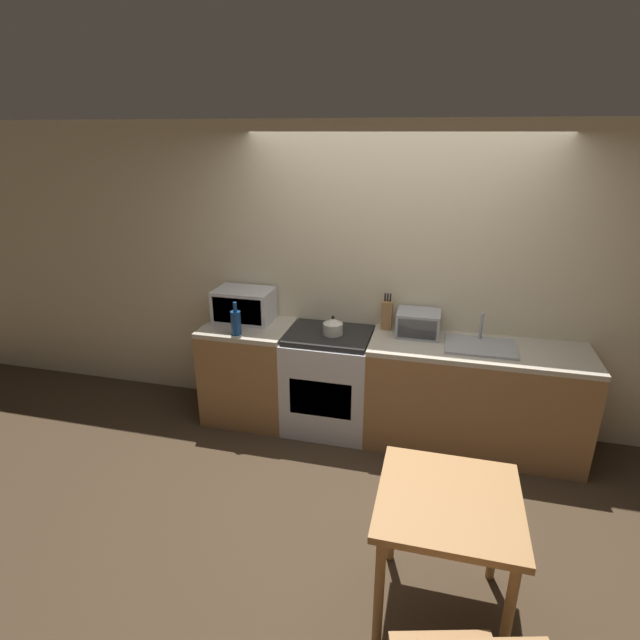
{
  "coord_description": "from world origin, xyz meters",
  "views": [
    {
      "loc": [
        0.4,
        -2.95,
        2.5
      ],
      "look_at": [
        -0.54,
        0.76,
        1.05
      ],
      "focal_mm": 28.0,
      "sensor_mm": 36.0,
      "label": 1
    }
  ],
  "objects_px": {
    "microwave": "(244,305)",
    "toaster_oven": "(418,323)",
    "kettle": "(333,326)",
    "stove_range": "(329,381)",
    "dining_table": "(447,517)",
    "bottle": "(236,322)"
  },
  "relations": [
    {
      "from": "microwave",
      "to": "toaster_oven",
      "type": "height_order",
      "value": "microwave"
    },
    {
      "from": "microwave",
      "to": "bottle",
      "type": "xyz_separation_m",
      "value": [
        0.06,
        -0.33,
        -0.03
      ]
    },
    {
      "from": "kettle",
      "to": "microwave",
      "type": "distance_m",
      "value": 0.86
    },
    {
      "from": "stove_range",
      "to": "dining_table",
      "type": "xyz_separation_m",
      "value": [
        1.02,
        -1.68,
        0.21
      ]
    },
    {
      "from": "bottle",
      "to": "toaster_oven",
      "type": "xyz_separation_m",
      "value": [
        1.48,
        0.36,
        -0.01
      ]
    },
    {
      "from": "stove_range",
      "to": "microwave",
      "type": "bearing_deg",
      "value": 171.9
    },
    {
      "from": "kettle",
      "to": "bottle",
      "type": "height_order",
      "value": "bottle"
    },
    {
      "from": "microwave",
      "to": "bottle",
      "type": "distance_m",
      "value": 0.34
    },
    {
      "from": "microwave",
      "to": "toaster_oven",
      "type": "distance_m",
      "value": 1.54
    },
    {
      "from": "bottle",
      "to": "dining_table",
      "type": "bearing_deg",
      "value": -39.63
    },
    {
      "from": "stove_range",
      "to": "bottle",
      "type": "xyz_separation_m",
      "value": [
        -0.75,
        -0.22,
        0.56
      ]
    },
    {
      "from": "microwave",
      "to": "bottle",
      "type": "bearing_deg",
      "value": -79.66
    },
    {
      "from": "stove_range",
      "to": "toaster_oven",
      "type": "bearing_deg",
      "value": 11.28
    },
    {
      "from": "kettle",
      "to": "microwave",
      "type": "xyz_separation_m",
      "value": [
        -0.85,
        0.13,
        0.07
      ]
    },
    {
      "from": "bottle",
      "to": "dining_table",
      "type": "relative_size",
      "value": 0.37
    },
    {
      "from": "dining_table",
      "to": "stove_range",
      "type": "bearing_deg",
      "value": 121.25
    },
    {
      "from": "microwave",
      "to": "bottle",
      "type": "height_order",
      "value": "microwave"
    },
    {
      "from": "stove_range",
      "to": "bottle",
      "type": "height_order",
      "value": "bottle"
    },
    {
      "from": "microwave",
      "to": "kettle",
      "type": "bearing_deg",
      "value": -8.61
    },
    {
      "from": "stove_range",
      "to": "toaster_oven",
      "type": "distance_m",
      "value": 0.93
    },
    {
      "from": "stove_range",
      "to": "microwave",
      "type": "relative_size",
      "value": 1.77
    },
    {
      "from": "bottle",
      "to": "toaster_oven",
      "type": "relative_size",
      "value": 0.81
    }
  ]
}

